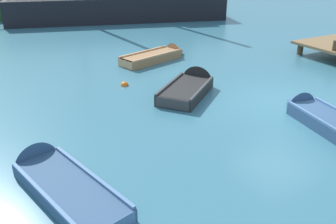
{
  "coord_description": "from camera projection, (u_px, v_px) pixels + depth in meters",
  "views": [
    {
      "loc": [
        -8.64,
        -7.79,
        4.71
      ],
      "look_at": [
        -3.78,
        1.03,
        0.14
      ],
      "focal_mm": 38.24,
      "sensor_mm": 36.0,
      "label": 1
    }
  ],
  "objects": [
    {
      "name": "ground_plane",
      "position": [
        282.0,
        104.0,
        11.96
      ],
      "size": [
        120.0,
        120.0,
        0.0
      ],
      "primitive_type": "plane",
      "color": "teal"
    },
    {
      "name": "shore_hill",
      "position": [
        5.0,
        1.0,
        36.02
      ],
      "size": [
        45.88,
        23.57,
        11.27
      ],
      "primitive_type": "ellipsoid",
      "color": "#2D602D",
      "rests_on": "ground"
    },
    {
      "name": "sailing_ship",
      "position": [
        121.0,
        12.0,
        26.05
      ],
      "size": [
        17.75,
        7.55,
        11.42
      ],
      "rotation": [
        0.0,
        0.0,
        2.85
      ],
      "color": "black",
      "rests_on": "ground"
    },
    {
      "name": "rowboat_far",
      "position": [
        321.0,
        119.0,
        10.62
      ],
      "size": [
        1.69,
        3.82,
        1.03
      ],
      "rotation": [
        0.0,
        0.0,
        1.39
      ],
      "color": "#335175",
      "rests_on": "ground"
    },
    {
      "name": "rowboat_portside",
      "position": [
        54.0,
        179.0,
        7.91
      ],
      "size": [
        2.01,
        4.01,
        1.09
      ],
      "rotation": [
        0.0,
        0.0,
        1.82
      ],
      "color": "#335175",
      "rests_on": "ground"
    },
    {
      "name": "rowboat_center",
      "position": [
        191.0,
        88.0,
        13.04
      ],
      "size": [
        3.27,
        2.96,
        1.21
      ],
      "rotation": [
        0.0,
        0.0,
        0.67
      ],
      "color": "black",
      "rests_on": "ground"
    },
    {
      "name": "rowboat_near_dock",
      "position": [
        159.0,
        57.0,
        16.84
      ],
      "size": [
        3.81,
        1.97,
        0.98
      ],
      "rotation": [
        0.0,
        0.0,
        0.28
      ],
      "color": "#9E7047",
      "rests_on": "ground"
    },
    {
      "name": "buoy_orange",
      "position": [
        125.0,
        85.0,
        13.64
      ],
      "size": [
        0.31,
        0.31,
        0.31
      ],
      "primitive_type": "sphere",
      "color": "orange",
      "rests_on": "ground"
    }
  ]
}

